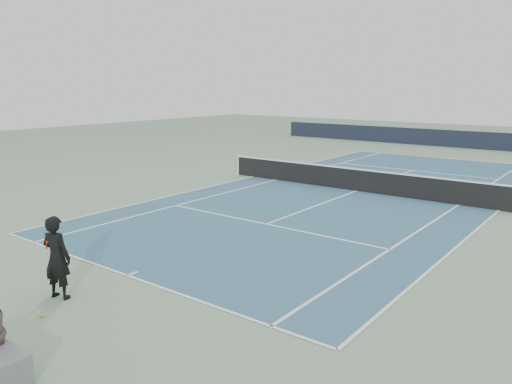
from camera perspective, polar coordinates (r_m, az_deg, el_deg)
The scene contains 6 objects.
ground at distance 21.24m, azimuth 11.43°, elevation 0.10°, with size 80.00×80.00×0.00m, color gray.
court_surface at distance 21.24m, azimuth 11.43°, elevation 0.11°, with size 10.97×23.77×0.01m, color #335D78.
tennis_net at distance 21.14m, azimuth 11.48°, elevation 1.43°, with size 12.90×0.10×1.07m.
windscreen_far at distance 37.90m, azimuth 23.51°, elevation 5.47°, with size 30.00×0.25×1.20m, color black.
tennis_player at distance 11.10m, azimuth -21.81°, elevation -6.95°, with size 0.84×0.64×1.76m.
tennis_ball at distance 10.61m, azimuth -23.28°, elevation -12.88°, with size 0.07×0.07×0.07m, color #CFD72C.
Camera 1 is at (9.00, -18.74, 4.35)m, focal length 35.00 mm.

